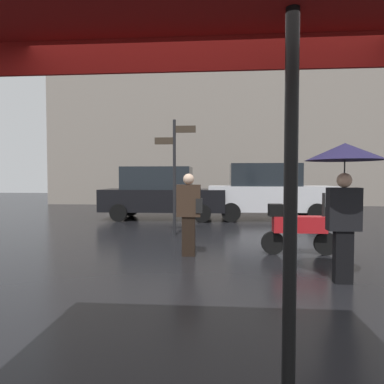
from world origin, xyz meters
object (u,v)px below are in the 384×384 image
Objects in this scene: parked_car_left at (268,191)px; parked_car_right at (162,193)px; pedestrian_with_bag at (189,209)px; pedestrian_with_umbrella at (345,169)px; street_signpost at (175,166)px; parked_scooter at (297,227)px.

parked_car_right is at bearing -9.55° from parked_car_left.
pedestrian_with_umbrella is at bearing -35.88° from pedestrian_with_bag.
street_signpost is (-0.59, 2.32, 0.93)m from pedestrian_with_bag.
pedestrian_with_bag is 2.17m from parked_scooter.
pedestrian_with_umbrella is at bearing 107.34° from parked_car_right.
parked_scooter is 3.63m from street_signpost.
parked_car_left is at bearing 42.25° from pedestrian_with_umbrella.
parked_car_right is at bearing 69.85° from pedestrian_with_umbrella.
street_signpost reaches higher than parked_scooter.
parked_scooter is 0.49× the size of street_signpost.
parked_car_left reaches higher than pedestrian_with_bag.
parked_car_right is at bearing 101.96° from pedestrian_with_bag.
pedestrian_with_bag is 1.08× the size of parked_scooter.
parked_scooter is at bearing -37.17° from street_signpost.
pedestrian_with_umbrella is 8.46m from parked_car_right.
parked_car_left is (2.38, 6.09, 0.11)m from pedestrian_with_bag.
pedestrian_with_bag is 0.36× the size of parked_car_left.
pedestrian_with_umbrella is 7.68m from parked_car_left.
parked_car_left is (-0.00, 7.66, -0.64)m from pedestrian_with_umbrella.
parked_car_right is 3.81m from street_signpost.
parked_scooter is at bearing 112.64° from parked_car_right.
pedestrian_with_bag reaches higher than parked_scooter.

